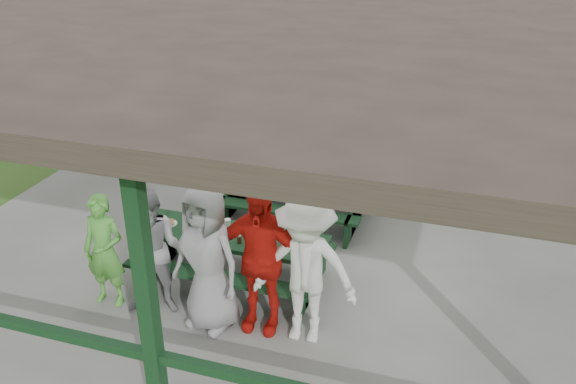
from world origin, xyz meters
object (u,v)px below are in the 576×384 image
(spectator_lblue, at_px, (292,157))
(contestant_red, at_px, (259,259))
(contestant_green, at_px, (104,251))
(contestant_grey_mid, at_px, (207,259))
(pickup_truck, at_px, (534,66))
(picnic_table_near, at_px, (233,252))
(spectator_grey, at_px, (394,162))
(spectator_blue, at_px, (241,129))
(picnic_table_far, at_px, (293,193))
(contestant_white_fedora, at_px, (305,270))
(contestant_grey_left, at_px, (154,253))
(farm_trailer, at_px, (233,68))

(spectator_lblue, bearing_deg, contestant_red, 112.42)
(contestant_green, height_order, contestant_red, contestant_red)
(contestant_green, xyz_separation_m, contestant_grey_mid, (1.45, -0.03, 0.18))
(contestant_red, distance_m, pickup_truck, 12.25)
(picnic_table_near, xyz_separation_m, spectator_grey, (1.70, 2.94, 0.36))
(picnic_table_near, xyz_separation_m, spectator_blue, (-1.27, 3.50, 0.41))
(picnic_table_far, bearing_deg, contestant_white_fedora, -70.03)
(contestant_grey_mid, height_order, contestant_red, contestant_red)
(contestant_grey_left, bearing_deg, contestant_grey_mid, -17.98)
(picnic_table_near, bearing_deg, contestant_grey_mid, -84.82)
(picnic_table_near, xyz_separation_m, contestant_red, (0.68, -0.78, 0.49))
(spectator_lblue, distance_m, pickup_truck, 9.12)
(pickup_truck, distance_m, farm_trailer, 8.13)
(picnic_table_near, height_order, picnic_table_far, same)
(contestant_red, bearing_deg, farm_trailer, 112.83)
(picnic_table_near, distance_m, contestant_green, 1.67)
(farm_trailer, bearing_deg, contestant_grey_mid, -61.78)
(contestant_red, relative_size, farm_trailer, 0.46)
(picnic_table_far, xyz_separation_m, spectator_blue, (-1.50, 1.50, 0.41))
(spectator_blue, bearing_deg, picnic_table_far, 142.19)
(contestant_grey_left, height_order, contestant_grey_mid, contestant_grey_mid)
(contestant_grey_mid, bearing_deg, pickup_truck, 85.02)
(contestant_green, distance_m, contestant_grey_left, 0.71)
(picnic_table_near, xyz_separation_m, picnic_table_far, (0.24, 2.00, -0.00))
(contestant_grey_left, distance_m, spectator_blue, 4.44)
(picnic_table_near, relative_size, spectator_blue, 1.46)
(contestant_white_fedora, xyz_separation_m, farm_trailer, (-4.81, 9.42, -0.33))
(spectator_blue, bearing_deg, picnic_table_near, 117.07)
(farm_trailer, bearing_deg, contestant_green, -69.72)
(picnic_table_far, height_order, contestant_grey_left, contestant_grey_left)
(contestant_grey_mid, bearing_deg, farm_trailer, 125.12)
(picnic_table_near, distance_m, pickup_truck, 11.73)
(contestant_red, distance_m, spectator_grey, 3.87)
(contestant_red, xyz_separation_m, farm_trailer, (-4.23, 9.38, -0.34))
(contestant_grey_left, xyz_separation_m, spectator_lblue, (0.60, 3.78, -0.13))
(contestant_white_fedora, bearing_deg, spectator_blue, 116.29)
(spectator_lblue, xyz_separation_m, pickup_truck, (4.29, 8.05, 0.00))
(contestant_red, distance_m, spectator_lblue, 3.75)
(picnic_table_near, xyz_separation_m, contestant_grey_left, (-0.66, -0.89, 0.38))
(contestant_grey_left, bearing_deg, contestant_white_fedora, -12.25)
(contestant_grey_mid, relative_size, farm_trailer, 0.45)
(picnic_table_near, bearing_deg, spectator_blue, 109.88)
(contestant_green, height_order, contestant_grey_left, contestant_grey_left)
(contestant_white_fedora, distance_m, spectator_blue, 5.01)
(contestant_red, bearing_deg, contestant_grey_mid, -166.62)
(picnic_table_far, relative_size, contestant_grey_left, 1.43)
(contestant_red, relative_size, spectator_lblue, 1.34)
(contestant_white_fedora, distance_m, spectator_grey, 3.80)
(pickup_truck, bearing_deg, spectator_lblue, 134.79)
(contestant_white_fedora, bearing_deg, picnic_table_far, 105.97)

